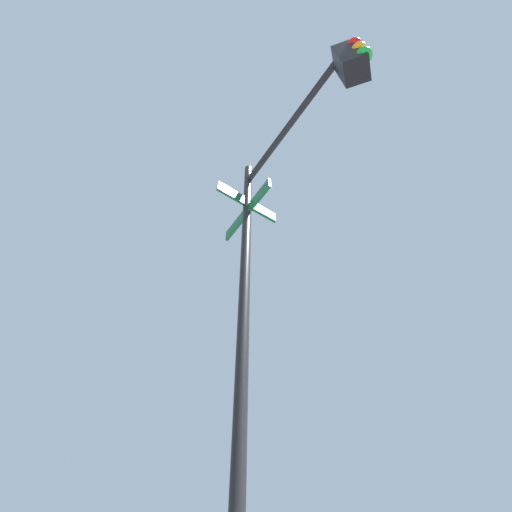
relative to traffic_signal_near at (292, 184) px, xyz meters
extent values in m
cylinder|color=black|center=(-0.58, -0.75, -1.31)|extent=(0.12, 0.12, 6.38)
cylinder|color=black|center=(0.08, 0.11, 1.48)|extent=(1.40, 1.78, 0.09)
cube|color=black|center=(0.75, 0.97, 1.03)|extent=(0.28, 0.28, 0.80)
sphere|color=red|center=(0.84, 1.09, 1.28)|extent=(0.18, 0.18, 0.18)
sphere|color=orange|center=(0.84, 1.09, 1.03)|extent=(0.18, 0.18, 0.18)
sphere|color=green|center=(0.84, 1.09, 0.78)|extent=(0.18, 0.18, 0.18)
cube|color=#0F5128|center=(-0.58, -0.75, 0.63)|extent=(0.70, 0.90, 0.20)
cube|color=#0F5128|center=(-0.58, -0.75, 0.85)|extent=(0.82, 0.64, 0.20)
camera|label=1|loc=(2.09, 0.26, -3.60)|focal=25.22mm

